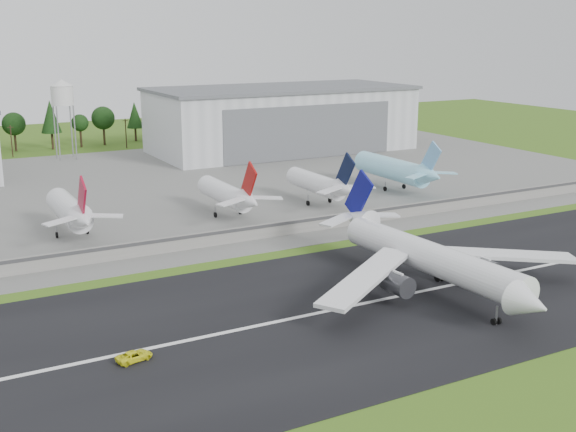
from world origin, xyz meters
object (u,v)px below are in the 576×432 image
main_airliner (432,266)px  parked_jet_skyblue (398,170)px  parked_jet_red_a (72,212)px  parked_jet_navy (322,184)px  parked_jet_red_b (230,195)px  ground_vehicle (134,356)px

main_airliner → parked_jet_skyblue: 85.60m
main_airliner → parked_jet_skyblue: size_ratio=1.59×
parked_jet_red_a → main_airliner: bearing=-53.3°
main_airliner → parked_jet_navy: main_airliner is taller
parked_jet_red_b → parked_jet_skyblue: size_ratio=0.84×
parked_jet_skyblue → parked_jet_red_a: bearing=-177.0°
parked_jet_red_a → parked_jet_navy: bearing=-0.0°
main_airliner → parked_jet_navy: (16.80, 66.96, 1.07)m
parked_jet_red_a → parked_jet_red_b: 39.46m
parked_jet_navy → parked_jet_skyblue: bearing=9.8°
parked_jet_skyblue → parked_jet_navy: bearing=-170.2°
parked_jet_red_a → parked_jet_skyblue: bearing=3.0°
ground_vehicle → parked_jet_red_b: 83.52m
main_airliner → parked_jet_red_b: 67.79m
parked_jet_red_b → parked_jet_navy: size_ratio=1.00×
parked_jet_skyblue → parked_jet_red_b: bearing=-174.9°
parked_jet_navy → parked_jet_skyblue: size_ratio=0.84×
parked_jet_red_a → parked_jet_navy: parked_jet_red_a is taller
parked_jet_red_b → parked_jet_skyblue: 56.95m
main_airliner → parked_jet_red_b: (-10.52, 66.96, 1.08)m
main_airliner → parked_jet_red_b: size_ratio=1.89×
ground_vehicle → main_airliner: bearing=-99.3°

